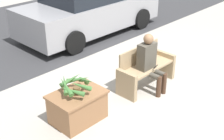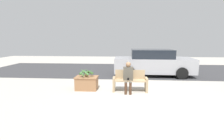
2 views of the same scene
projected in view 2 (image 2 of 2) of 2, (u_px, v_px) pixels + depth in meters
The scene contains 7 objects.
ground_plane at pixel (135, 94), 6.95m from camera, with size 30.00×30.00×0.00m, color #ADA89E.
road_surface at pixel (131, 70), 12.25m from camera, with size 20.00×6.00×0.01m, color #38383A.
bench at pixel (130, 81), 7.26m from camera, with size 1.42×0.50×0.86m.
person_seated at pixel (128, 76), 7.05m from camera, with size 0.40×0.58×1.24m.
planter_box at pixel (87, 83), 7.48m from camera, with size 0.95×0.69×0.56m.
potted_plant at pixel (86, 72), 7.41m from camera, with size 0.65×0.64×0.41m.
parked_car at pixel (153, 63), 10.34m from camera, with size 4.54×1.98×1.55m.
Camera 2 is at (-0.43, -6.73, 2.13)m, focal length 28.00 mm.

